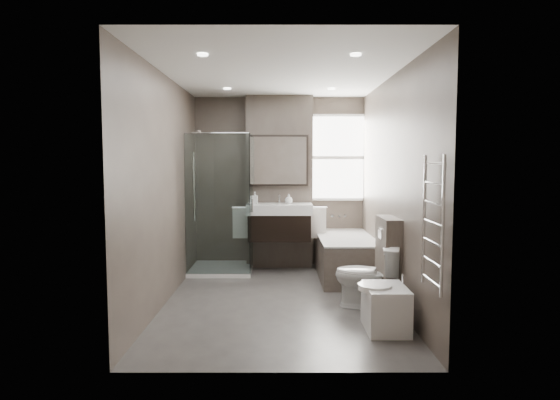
{
  "coord_description": "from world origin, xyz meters",
  "views": [
    {
      "loc": [
        0.0,
        -5.36,
        1.62
      ],
      "look_at": [
        0.01,
        0.15,
        1.16
      ],
      "focal_mm": 30.0,
      "sensor_mm": 36.0,
      "label": 1
    }
  ],
  "objects_px": {
    "toilet": "(367,275)",
    "bathtub": "(345,254)",
    "vanity": "(279,221)",
    "bidet": "(385,307)"
  },
  "relations": [
    {
      "from": "bathtub",
      "to": "vanity",
      "type": "bearing_deg",
      "value": 160.63
    },
    {
      "from": "bidet",
      "to": "toilet",
      "type": "bearing_deg",
      "value": 93.61
    },
    {
      "from": "bathtub",
      "to": "toilet",
      "type": "bearing_deg",
      "value": -88.15
    },
    {
      "from": "bidet",
      "to": "bathtub",
      "type": "bearing_deg",
      "value": 92.43
    },
    {
      "from": "bathtub",
      "to": "toilet",
      "type": "height_order",
      "value": "toilet"
    },
    {
      "from": "vanity",
      "to": "bidet",
      "type": "distance_m",
      "value": 2.67
    },
    {
      "from": "vanity",
      "to": "bidet",
      "type": "height_order",
      "value": "vanity"
    },
    {
      "from": "vanity",
      "to": "bidet",
      "type": "bearing_deg",
      "value": -67.22
    },
    {
      "from": "vanity",
      "to": "toilet",
      "type": "xyz_separation_m",
      "value": [
        0.97,
        -1.72,
        -0.38
      ]
    },
    {
      "from": "toilet",
      "to": "bathtub",
      "type": "bearing_deg",
      "value": -160.26
    }
  ]
}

